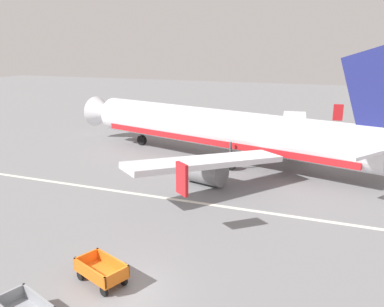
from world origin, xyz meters
name	(u,v)px	position (x,y,z in m)	size (l,w,h in m)	color
ground_plane	(123,290)	(0.00, 0.00, 0.00)	(220.00, 220.00, 0.00)	slate
apron_stripe	(204,204)	(0.00, 11.12, 0.01)	(120.00, 0.36, 0.01)	silver
airplane	(230,131)	(-1.27, 22.13, 3.05)	(37.12, 30.09, 11.34)	silver
baggage_cart_second_in_row	(101,271)	(-1.29, 0.22, 0.60)	(3.58, 2.21, 1.07)	orange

